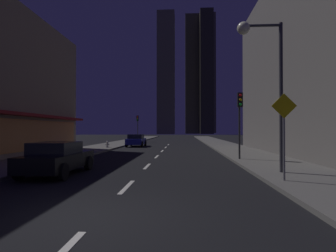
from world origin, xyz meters
TOP-DOWN VIEW (x-y plane):
  - ground_plane at (0.00, 32.00)m, footprint 78.00×136.00m
  - sidewalk_right at (7.00, 32.00)m, footprint 4.00×76.00m
  - sidewalk_left at (-7.00, 32.00)m, footprint 4.00×76.00m
  - lane_marking_center at (0.00, 13.60)m, footprint 0.16×33.40m
  - skyscraper_distant_tall at (-5.80, 115.23)m, footprint 7.84×7.61m
  - skyscraper_distant_mid at (7.10, 129.39)m, footprint 8.08×7.98m
  - skyscraper_distant_short at (13.05, 122.00)m, footprint 6.20×7.96m
  - skyscraper_distant_slender at (18.93, 157.39)m, footprint 5.19×7.39m
  - car_parked_near at (-3.60, 5.53)m, footprint 1.98×4.24m
  - car_parked_far at (-3.60, 25.37)m, footprint 1.98×4.24m
  - fire_hydrant_far_left at (-5.90, 21.33)m, footprint 0.42×0.30m
  - traffic_light_near_right at (5.50, 10.98)m, footprint 0.32×0.48m
  - traffic_light_far_left at (-5.50, 37.40)m, footprint 0.32×0.48m
  - street_lamp_right at (5.38, 5.85)m, footprint 1.96×0.56m
  - pedestrian_crossing_sign at (5.60, 3.91)m, footprint 0.91×0.08m

SIDE VIEW (x-z plane):
  - ground_plane at x=0.00m, z-range -0.10..0.00m
  - lane_marking_center at x=0.00m, z-range 0.00..0.01m
  - sidewalk_right at x=7.00m, z-range 0.00..0.15m
  - sidewalk_left at x=-7.00m, z-range 0.00..0.15m
  - fire_hydrant_far_left at x=-5.90m, z-range 0.13..0.78m
  - car_parked_near at x=-3.60m, z-range 0.02..1.47m
  - car_parked_far at x=-3.60m, z-range 0.02..1.47m
  - pedestrian_crossing_sign at x=5.60m, z-range 0.44..3.59m
  - traffic_light_near_right at x=5.50m, z-range 1.09..5.29m
  - traffic_light_far_left at x=-5.50m, z-range 1.09..5.29m
  - street_lamp_right at x=5.38m, z-range 1.78..8.36m
  - skyscraper_distant_tall at x=-5.80m, z-range 0.00..55.29m
  - skyscraper_distant_short at x=13.05m, z-range 0.00..58.72m
  - skyscraper_distant_mid at x=7.10m, z-range 0.00..59.44m
  - skyscraper_distant_slender at x=18.93m, z-range 0.00..72.40m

